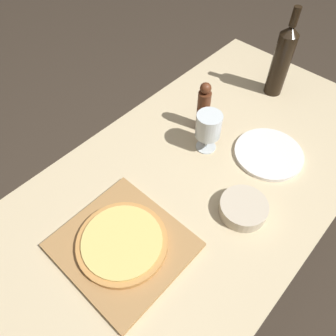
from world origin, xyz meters
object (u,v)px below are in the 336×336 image
Objects in this scene: pepper_mill at (203,108)px; small_bowl at (243,208)px; pizza at (123,243)px; wine_bottle at (282,60)px; wine_glass at (209,126)px.

pepper_mill is 1.38× the size of small_bowl.
pizza is 0.73× the size of wine_bottle.
pizza is at bearing -119.19° from small_bowl.
wine_glass is (-0.01, -0.44, -0.05)m from wine_bottle.
small_bowl is at bearing -28.35° from wine_glass.
pepper_mill is at bearing 148.10° from small_bowl.
wine_bottle reaches higher than small_bowl.
wine_bottle is 0.64m from small_bowl.
pepper_mill is at bearing 138.04° from wine_glass.
wine_bottle is at bearing 88.79° from wine_glass.
wine_bottle is 0.39m from pepper_mill.
wine_bottle is 1.75× the size of pepper_mill.
wine_glass is 0.30m from small_bowl.
wine_bottle is at bearing 77.07° from pepper_mill.
pizza is at bearing -74.88° from pepper_mill.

